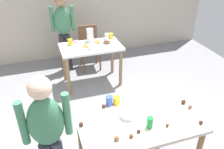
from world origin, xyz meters
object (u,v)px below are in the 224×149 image
dining_table_far (91,52)px  mixing_bowl (129,113)px  chair_far_table (89,44)px  pitcher_far (90,35)px  person_girl_near (48,133)px  person_adult_far (63,27)px  soda_can (150,123)px  dining_table_near (137,124)px

dining_table_far → mixing_bowl: size_ratio=6.34×
chair_far_table → pitcher_far: (-0.07, -0.45, 0.37)m
person_girl_near → pitcher_far: size_ratio=6.21×
dining_table_far → person_adult_far: 0.80m
chair_far_table → mixing_bowl: chair_far_table is taller
person_adult_far → soda_can: bearing=-81.0°
mixing_bowl → pitcher_far: pitcher_far is taller
mixing_bowl → pitcher_far: (0.11, 2.17, 0.07)m
person_adult_far → person_girl_near: bearing=-100.9°
person_adult_far → mixing_bowl: person_adult_far is taller
pitcher_far → dining_table_near: bearing=-90.6°
dining_table_near → person_adult_far: (-0.39, 2.65, 0.26)m
person_girl_near → mixing_bowl: (0.83, 0.11, -0.07)m
person_adult_far → mixing_bowl: bearing=-83.3°
person_girl_near → mixing_bowl: person_girl_near is taller
pitcher_far → chair_far_table: bearing=81.2°
dining_table_near → soda_can: (0.05, -0.17, 0.16)m
chair_far_table → soda_can: 2.85m
dining_table_near → mixing_bowl: mixing_bowl is taller
person_adult_far → dining_table_near: bearing=-81.6°
chair_far_table → dining_table_near: bearing=-92.0°
dining_table_near → dining_table_far: same height
soda_can → dining_table_near: bearing=106.9°
dining_table_near → person_girl_near: (-0.92, -0.06, 0.21)m
dining_table_near → dining_table_far: bearing=90.6°
mixing_bowl → soda_can: bearing=-57.6°
dining_table_far → person_adult_far: (-0.37, 0.65, 0.29)m
dining_table_near → person_girl_near: bearing=-176.5°
person_adult_far → chair_far_table: bearing=1.3°
dining_table_near → person_adult_far: person_adult_far is taller
person_adult_far → soda_can: 2.86m
person_girl_near → soda_can: person_girl_near is taller
chair_far_table → soda_can: size_ratio=7.13×
soda_can → pitcher_far: bearing=90.7°
person_adult_far → pitcher_far: bearing=-46.3°
mixing_bowl → soda_can: size_ratio=1.38×
person_girl_near → mixing_bowl: bearing=7.3°
person_girl_near → person_adult_far: bearing=79.1°
soda_can → pitcher_far: size_ratio=0.52×
dining_table_near → pitcher_far: size_ratio=5.44×
pitcher_far → mixing_bowl: bearing=-92.9°
pitcher_far → soda_can: bearing=-89.3°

